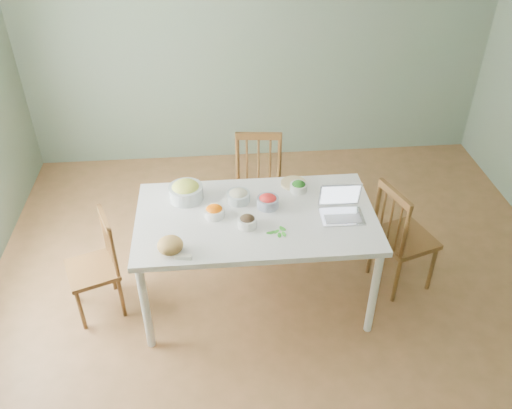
{
  "coord_description": "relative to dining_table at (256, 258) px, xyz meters",
  "views": [
    {
      "loc": [
        -0.52,
        -2.98,
        3.24
      ],
      "look_at": [
        -0.23,
        0.18,
        0.94
      ],
      "focal_mm": 37.49,
      "sensor_mm": 36.0,
      "label": 1
    }
  ],
  "objects": [
    {
      "name": "floor",
      "position": [
        0.23,
        -0.18,
        -0.42
      ],
      "size": [
        5.0,
        5.0,
        0.0
      ],
      "primitive_type": "cube",
      "color": "brown",
      "rests_on": "ground"
    },
    {
      "name": "wall_back",
      "position": [
        0.23,
        2.32,
        0.93
      ],
      "size": [
        5.0,
        0.0,
        2.7
      ],
      "primitive_type": "cube",
      "color": "slate",
      "rests_on": "ground"
    },
    {
      "name": "dining_table",
      "position": [
        0.0,
        0.0,
        0.0
      ],
      "size": [
        1.79,
        1.01,
        0.84
      ],
      "primitive_type": null,
      "color": "white",
      "rests_on": "floor"
    },
    {
      "name": "chair_far",
      "position": [
        0.09,
        0.79,
        0.08
      ],
      "size": [
        0.48,
        0.47,
        1.0
      ],
      "primitive_type": null,
      "rotation": [
        0.0,
        0.0,
        -0.1
      ],
      "color": "#552D13",
      "rests_on": "floor"
    },
    {
      "name": "chair_left",
      "position": [
        -1.27,
        -0.02,
        0.02
      ],
      "size": [
        0.48,
        0.49,
        0.87
      ],
      "primitive_type": null,
      "rotation": [
        0.0,
        0.0,
        -1.22
      ],
      "color": "#552D13",
      "rests_on": "floor"
    },
    {
      "name": "chair_right",
      "position": [
        1.23,
        0.08,
        0.07
      ],
      "size": [
        0.53,
        0.54,
        0.98
      ],
      "primitive_type": null,
      "rotation": [
        0.0,
        0.0,
        1.89
      ],
      "color": "#552D13",
      "rests_on": "floor"
    },
    {
      "name": "bread_boule",
      "position": [
        -0.62,
        -0.36,
        0.48
      ],
      "size": [
        0.23,
        0.23,
        0.12
      ],
      "primitive_type": "ellipsoid",
      "rotation": [
        0.0,
        0.0,
        0.41
      ],
      "color": "#A47D41",
      "rests_on": "dining_table"
    },
    {
      "name": "butter_stick",
      "position": [
        -0.53,
        -0.44,
        0.43
      ],
      "size": [
        0.12,
        0.05,
        0.03
      ],
      "primitive_type": "cube",
      "rotation": [
        0.0,
        0.0,
        -0.19
      ],
      "color": "white",
      "rests_on": "dining_table"
    },
    {
      "name": "bowl_squash",
      "position": [
        -0.52,
        0.26,
        0.5
      ],
      "size": [
        0.32,
        0.32,
        0.15
      ],
      "primitive_type": null,
      "rotation": [
        0.0,
        0.0,
        -0.25
      ],
      "color": "#C8BF52",
      "rests_on": "dining_table"
    },
    {
      "name": "bowl_carrot",
      "position": [
        -0.31,
        0.02,
        0.46
      ],
      "size": [
        0.19,
        0.19,
        0.09
      ],
      "primitive_type": null,
      "rotation": [
        0.0,
        0.0,
        0.3
      ],
      "color": "#D24B00",
      "rests_on": "dining_table"
    },
    {
      "name": "bowl_onion",
      "position": [
        -0.12,
        0.2,
        0.47
      ],
      "size": [
        0.23,
        0.23,
        0.1
      ],
      "primitive_type": null,
      "rotation": [
        0.0,
        0.0,
        -0.35
      ],
      "color": "beige",
      "rests_on": "dining_table"
    },
    {
      "name": "bowl_mushroom",
      "position": [
        -0.07,
        -0.13,
        0.46
      ],
      "size": [
        0.17,
        0.17,
        0.09
      ],
      "primitive_type": null,
      "rotation": [
        0.0,
        0.0,
        0.24
      ],
      "color": "black",
      "rests_on": "dining_table"
    },
    {
      "name": "bowl_redpep",
      "position": [
        0.1,
        0.1,
        0.47
      ],
      "size": [
        0.22,
        0.22,
        0.1
      ],
      "primitive_type": null,
      "rotation": [
        0.0,
        0.0,
        -0.43
      ],
      "color": "#AE3725",
      "rests_on": "dining_table"
    },
    {
      "name": "bowl_broccoli",
      "position": [
        0.36,
        0.29,
        0.46
      ],
      "size": [
        0.14,
        0.14,
        0.09
      ],
      "primitive_type": null,
      "rotation": [
        0.0,
        0.0,
        0.04
      ],
      "color": "#123C15",
      "rests_on": "dining_table"
    },
    {
      "name": "flatbread",
      "position": [
        0.34,
        0.39,
        0.43
      ],
      "size": [
        0.24,
        0.24,
        0.02
      ],
      "primitive_type": "cylinder",
      "rotation": [
        0.0,
        0.0,
        0.18
      ],
      "color": "tan",
      "rests_on": "dining_table"
    },
    {
      "name": "basil_bunch",
      "position": [
        0.13,
        -0.22,
        0.43
      ],
      "size": [
        0.17,
        0.17,
        0.02
      ],
      "primitive_type": null,
      "color": "#2E8324",
      "rests_on": "dining_table"
    },
    {
      "name": "laptop",
      "position": [
        0.63,
        -0.08,
        0.53
      ],
      "size": [
        0.32,
        0.27,
        0.22
      ],
      "primitive_type": null,
      "rotation": [
        0.0,
        0.0,
        -0.02
      ],
      "color": "silver",
      "rests_on": "dining_table"
    }
  ]
}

